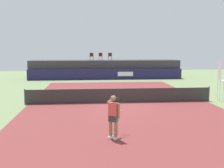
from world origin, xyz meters
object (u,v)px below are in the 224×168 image
(spectator_chair_far_left, at_px, (92,56))
(spectator_chair_center, at_px, (110,56))
(tennis_player, at_px, (114,115))
(tennis_ball, at_px, (121,111))
(spectator_chair_left, at_px, (100,56))
(umpire_chair, at_px, (221,78))
(net_post_near, at_px, (25,97))
(net_post_far, at_px, (209,94))

(spectator_chair_far_left, height_order, spectator_chair_center, same)
(tennis_player, relative_size, tennis_ball, 26.03)
(spectator_chair_left, height_order, spectator_chair_center, same)
(umpire_chair, relative_size, net_post_near, 2.76)
(spectator_chair_left, xyz_separation_m, tennis_player, (-0.57, -22.56, -1.73))
(net_post_far, height_order, tennis_player, tennis_player)
(spectator_chair_center, height_order, tennis_player, spectator_chair_center)
(net_post_near, bearing_deg, spectator_chair_far_left, 73.26)
(spectator_chair_left, distance_m, tennis_ball, 18.06)
(spectator_chair_far_left, bearing_deg, tennis_player, -88.67)
(spectator_chair_far_left, xyz_separation_m, tennis_player, (0.52, -22.42, -1.73))
(spectator_chair_left, distance_m, net_post_far, 16.89)
(spectator_chair_left, bearing_deg, net_post_far, -66.26)
(spectator_chair_far_left, xyz_separation_m, spectator_chair_center, (2.25, 0.14, 0.00))
(net_post_near, distance_m, net_post_far, 12.40)
(spectator_chair_far_left, relative_size, umpire_chair, 0.32)
(spectator_chair_left, relative_size, net_post_far, 0.89)
(umpire_chair, bearing_deg, spectator_chair_left, 116.20)
(spectator_chair_far_left, bearing_deg, net_post_far, -62.73)
(umpire_chair, bearing_deg, tennis_ball, -160.63)
(spectator_chair_left, bearing_deg, spectator_chair_center, -0.16)
(spectator_chair_center, xyz_separation_m, net_post_near, (-6.82, -15.33, -2.19))
(net_post_near, xyz_separation_m, net_post_far, (12.40, 0.00, 0.00))
(umpire_chair, relative_size, tennis_player, 1.56)
(spectator_chair_left, relative_size, tennis_player, 0.50)
(umpire_chair, height_order, net_post_far, umpire_chair)
(spectator_chair_far_left, xyz_separation_m, spectator_chair_left, (1.09, 0.14, 0.00))
(net_post_near, bearing_deg, tennis_player, -54.82)
(umpire_chair, xyz_separation_m, tennis_ball, (-7.22, -2.54, -1.55))
(spectator_chair_center, distance_m, net_post_near, 16.92)
(umpire_chair, height_order, tennis_ball, umpire_chair)
(net_post_near, bearing_deg, net_post_far, 0.00)
(spectator_chair_center, bearing_deg, net_post_far, -70.00)
(spectator_chair_left, xyz_separation_m, tennis_ball, (0.32, -17.86, -2.66))
(net_post_near, bearing_deg, tennis_ball, -22.93)
(spectator_chair_left, bearing_deg, spectator_chair_far_left, -172.54)
(spectator_chair_left, bearing_deg, tennis_player, -91.44)
(spectator_chair_far_left, bearing_deg, spectator_chair_center, 3.54)
(net_post_far, bearing_deg, tennis_player, -135.33)
(net_post_far, xyz_separation_m, tennis_player, (-7.31, -7.22, 0.46))
(spectator_chair_far_left, distance_m, spectator_chair_center, 2.25)
(spectator_chair_center, xyz_separation_m, umpire_chair, (6.38, -15.32, -1.11))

